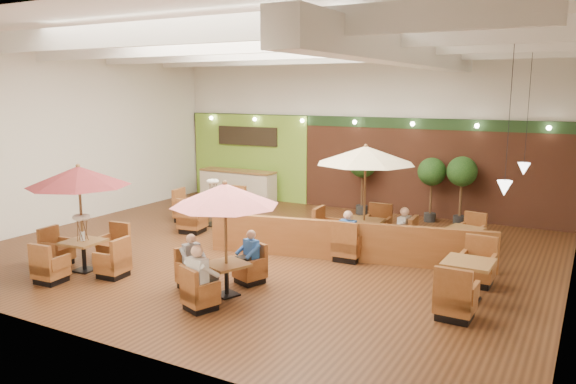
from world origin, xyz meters
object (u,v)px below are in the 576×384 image
Objects in this scene: topiary_2 at (462,174)px; topiary_1 at (432,174)px; table_5 at (464,243)px; topiary_0 at (363,166)px; table_0 at (80,199)px; diner_1 at (250,251)px; diner_4 at (402,226)px; diner_2 at (192,255)px; table_1 at (223,213)px; service_counter at (238,186)px; booth_divider at (346,241)px; table_3 at (206,210)px; diner_3 at (349,230)px; table_4 at (467,281)px; diner_0 at (200,271)px; table_2 at (365,179)px.

topiary_1 is at bearing 180.00° from topiary_2.
topiary_0 reaches higher than table_5.
diner_1 is at bearing 12.39° from table_0.
diner_2 is at bearing 150.54° from diner_4.
diner_1 is (3.79, 1.16, -0.97)m from table_0.
table_1 reaches higher than topiary_1.
service_counter is 8.49m from diner_4.
booth_divider is at bearing -132.79° from table_5.
booth_divider is at bearing -37.12° from service_counter.
topiary_0 reaches higher than booth_divider.
topiary_2 reaches higher than table_5.
table_5 is at bearing -6.26° from table_3.
table_0 is 3.14× the size of diner_3.
table_3 is 5.68m from diner_1.
table_4 is 1.26× the size of topiary_0.
service_counter is 9.47m from table_5.
topiary_2 is (6.92, 3.72, 1.12)m from table_3.
table_1 is 6.38m from table_3.
diner_1 is at bearing -110.17° from topiary_2.
topiary_0 is at bearing 180.00° from topiary_2.
topiary_0 is at bearing 2.35° from service_counter.
table_0 is at bearing -177.27° from diner_0.
table_1 is (5.26, -8.29, 1.14)m from service_counter.
table_0 is at bearing -154.85° from table_1.
diner_4 is at bearing -141.24° from table_5.
diner_1 reaches higher than booth_divider.
table_1 reaches higher than diner_3.
topiary_1 is 5.18m from diner_3.
topiary_0 is 7.69m from diner_1.
diner_3 is at bearing 85.24° from diner_0.
table_1 is at bearing -108.59° from topiary_2.
topiary_0 is (4.88, 0.20, 1.05)m from service_counter.
topiary_0 reaches higher than table_4.
diner_2 is at bearing -61.74° from service_counter.
table_2 is 3.92× the size of diner_2.
topiary_1 reaches higher than diner_3.
diner_1 is (-2.80, -7.62, -0.86)m from topiary_2.
service_counter is 1.09× the size of table_4.
table_0 is at bearing 40.56° from diner_1.
table_3 reaches higher than diner_1.
table_4 is 3.87× the size of diner_2.
table_0 is 4.08m from diner_1.
table_2 is 0.97× the size of table_3.
diner_1 reaches higher than diner_2.
table_4 is at bearing -76.56° from topiary_2.
topiary_2 is at bearing 0.00° from topiary_1.
booth_divider is 3.44× the size of topiary_1.
topiary_1 is (7.20, 0.20, 0.94)m from service_counter.
topiary_2 is (6.59, 8.79, -0.11)m from table_0.
table_3 is at bearing 89.03° from table_0.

